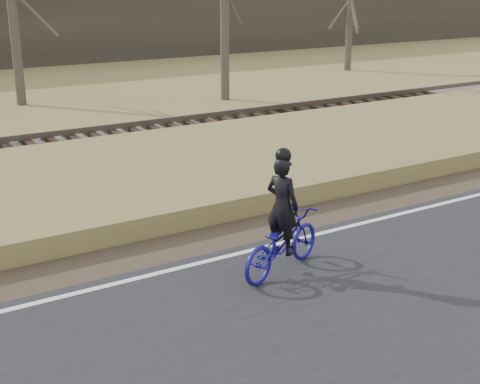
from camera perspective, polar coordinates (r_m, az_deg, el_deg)
ground at (r=10.63m, az=-14.81°, el=-9.42°), size 120.00×120.00×0.00m
edge_line at (r=10.77m, az=-15.16°, el=-8.67°), size 120.00×0.12×0.01m
shoulder at (r=11.67m, az=-16.61°, el=-6.91°), size 120.00×1.60×0.04m
cyclist at (r=11.03m, az=3.58°, el=-3.61°), size 2.10×1.34×2.14m
bare_tree_right at (r=26.89m, az=-1.33°, el=15.71°), size 0.36×0.36×7.43m
bare_tree_far_right at (r=36.13m, az=9.42°, el=15.75°), size 0.36×0.36×7.02m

